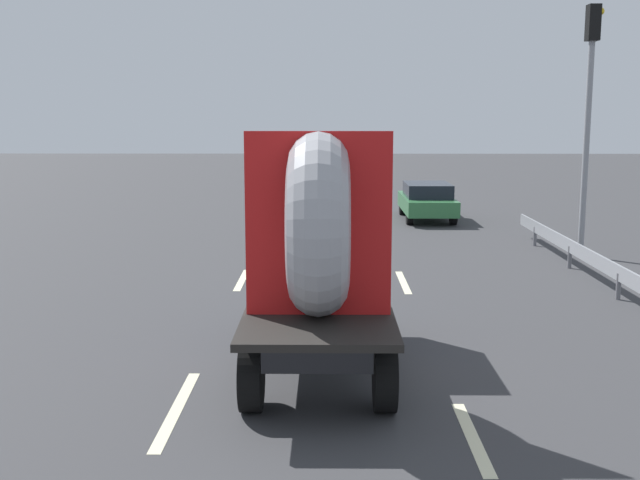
% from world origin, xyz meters
% --- Properties ---
extents(ground_plane, '(120.00, 120.00, 0.00)m').
position_xyz_m(ground_plane, '(0.00, 0.00, 0.00)').
color(ground_plane, '#38383A').
extents(flatbed_truck, '(2.02, 4.88, 3.55)m').
position_xyz_m(flatbed_truck, '(-0.17, -0.28, 1.76)').
color(flatbed_truck, black).
rests_on(flatbed_truck, ground_plane).
extents(distant_sedan, '(1.71, 4.00, 1.31)m').
position_xyz_m(distant_sedan, '(3.48, 15.83, 0.70)').
color(distant_sedan, black).
rests_on(distant_sedan, ground_plane).
extents(traffic_light, '(0.42, 0.36, 6.48)m').
position_xyz_m(traffic_light, '(6.69, 8.78, 4.17)').
color(traffic_light, gray).
rests_on(traffic_light, ground_plane).
extents(guardrail, '(0.10, 12.90, 0.71)m').
position_xyz_m(guardrail, '(5.89, 5.52, 0.53)').
color(guardrail, gray).
rests_on(guardrail, ground_plane).
extents(lane_dash_left_near, '(0.16, 2.72, 0.01)m').
position_xyz_m(lane_dash_left_near, '(-2.00, -2.08, 0.00)').
color(lane_dash_left_near, beige).
rests_on(lane_dash_left_near, ground_plane).
extents(lane_dash_left_far, '(0.16, 2.27, 0.01)m').
position_xyz_m(lane_dash_left_far, '(-2.00, 5.71, 0.00)').
color(lane_dash_left_far, beige).
rests_on(lane_dash_left_far, ground_plane).
extents(lane_dash_right_near, '(0.16, 2.10, 0.01)m').
position_xyz_m(lane_dash_right_near, '(1.65, -2.94, 0.00)').
color(lane_dash_right_near, beige).
rests_on(lane_dash_right_near, ground_plane).
extents(lane_dash_right_far, '(0.16, 2.34, 0.01)m').
position_xyz_m(lane_dash_right_far, '(1.65, 5.50, 0.00)').
color(lane_dash_right_far, beige).
rests_on(lane_dash_right_far, ground_plane).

